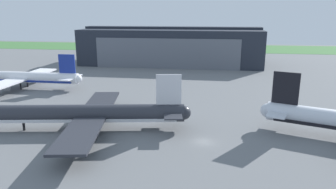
{
  "coord_description": "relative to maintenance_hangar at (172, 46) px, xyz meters",
  "views": [
    {
      "loc": [
        1.76,
        -61.16,
        26.24
      ],
      "look_at": [
        -9.88,
        15.29,
        5.95
      ],
      "focal_mm": 33.25,
      "sensor_mm": 36.0,
      "label": 1
    }
  ],
  "objects": [
    {
      "name": "airliner_near_right",
      "position": [
        -4.97,
        -101.25,
        -5.4
      ],
      "size": [
        46.87,
        42.46,
        13.01
      ],
      "color": "#282B33",
      "rests_on": "ground_plane"
    },
    {
      "name": "ground_plane",
      "position": [
        21.5,
        -104.28,
        -9.22
      ],
      "size": [
        440.0,
        440.0,
        0.0
      ],
      "primitive_type": "plane",
      "color": "slate"
    },
    {
      "name": "maintenance_hangar",
      "position": [
        0.0,
        0.0,
        0.0
      ],
      "size": [
        92.34,
        35.35,
        19.35
      ],
      "color": "#232833",
      "rests_on": "ground_plane"
    },
    {
      "name": "grass_field_strip",
      "position": [
        21.5,
        78.35,
        -9.18
      ],
      "size": [
        440.0,
        56.0,
        0.08
      ],
      "primitive_type": "cube",
      "color": "#40723A",
      "rests_on": "ground_plane"
    },
    {
      "name": "airliner_far_left",
      "position": [
        -46.14,
        -65.33,
        -5.28
      ],
      "size": [
        48.35,
        37.81,
        12.53
      ],
      "color": "white",
      "rests_on": "ground_plane"
    }
  ]
}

